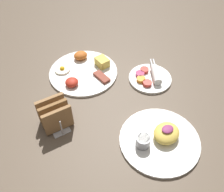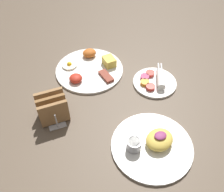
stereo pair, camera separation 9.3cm
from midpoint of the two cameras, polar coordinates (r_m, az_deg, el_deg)
ground_plane at (r=0.94m, az=3.77°, el=-2.01°), size 3.00×3.00×0.00m
plate_breakfast at (r=1.07m, az=-2.63°, el=6.26°), size 0.29×0.29×0.05m
plate_condiments at (r=1.03m, az=12.32°, el=3.15°), size 0.18×0.18×0.04m
plate_foreground at (r=0.84m, az=12.40°, el=-10.87°), size 0.27×0.27×0.06m
toast_rack at (r=0.88m, az=-10.54°, el=-2.90°), size 0.10×0.12×0.10m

